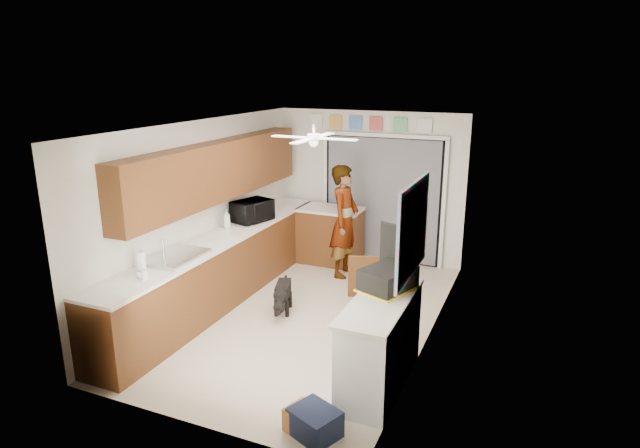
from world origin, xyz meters
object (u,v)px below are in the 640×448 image
(man, at_px, (345,221))
(dog, at_px, (283,296))
(paper_towel_roll, at_px, (141,262))
(cup, at_px, (142,274))
(suitcase, at_px, (388,278))
(microwave, at_px, (252,211))
(cardboard_box, at_px, (306,422))
(navy_crate, at_px, (315,423))
(soap_bottle, at_px, (227,219))

(man, xyz_separation_m, dog, (-0.27, -1.60, -0.65))
(dog, bearing_deg, man, 61.90)
(paper_towel_roll, relative_size, man, 0.14)
(paper_towel_roll, relative_size, dog, 0.42)
(cup, xyz_separation_m, suitcase, (2.56, 0.77, 0.07))
(microwave, relative_size, paper_towel_roll, 2.37)
(suitcase, bearing_deg, dog, 174.25)
(paper_towel_roll, bearing_deg, cardboard_box, -16.09)
(microwave, relative_size, suitcase, 1.06)
(paper_towel_roll, bearing_deg, dog, 55.19)
(man, bearing_deg, cup, 160.29)
(microwave, distance_m, dog, 1.54)
(navy_crate, xyz_separation_m, man, (-1.14, 3.75, 0.75))
(cup, bearing_deg, man, 70.08)
(soap_bottle, relative_size, suitcase, 0.50)
(paper_towel_roll, height_order, man, man)
(paper_towel_roll, xyz_separation_m, cardboard_box, (2.35, -0.68, -0.95))
(navy_crate, xyz_separation_m, dog, (-1.41, 2.15, 0.10))
(soap_bottle, height_order, man, man)
(dog, bearing_deg, cardboard_box, -76.82)
(cup, relative_size, navy_crate, 0.28)
(soap_bottle, distance_m, cup, 2.04)
(microwave, height_order, cardboard_box, microwave)
(cardboard_box, height_order, dog, dog)
(man, bearing_deg, soap_bottle, 131.25)
(microwave, distance_m, paper_towel_roll, 2.33)
(cardboard_box, xyz_separation_m, navy_crate, (0.08, 0.00, 0.01))
(cup, height_order, man, man)
(paper_towel_roll, distance_m, man, 3.34)
(soap_bottle, bearing_deg, navy_crate, -45.65)
(microwave, height_order, dog, microwave)
(soap_bottle, relative_size, cup, 2.36)
(cardboard_box, bearing_deg, dog, 121.63)
(cup, distance_m, dog, 2.00)
(cup, height_order, suitcase, suitcase)
(microwave, height_order, cup, microwave)
(paper_towel_roll, distance_m, cardboard_box, 2.63)
(man, bearing_deg, paper_towel_roll, 157.30)
(cardboard_box, xyz_separation_m, dog, (-1.33, 2.15, 0.12))
(suitcase, height_order, cardboard_box, suitcase)
(paper_towel_roll, bearing_deg, soap_bottle, 92.11)
(navy_crate, relative_size, dog, 0.70)
(navy_crate, bearing_deg, man, 106.85)
(soap_bottle, distance_m, cardboard_box, 3.65)
(man, relative_size, dog, 3.00)
(dog, bearing_deg, soap_bottle, 141.24)
(cup, bearing_deg, suitcase, 16.71)
(paper_towel_roll, height_order, dog, paper_towel_roll)
(navy_crate, distance_m, man, 3.99)
(soap_bottle, bearing_deg, cardboard_box, -46.59)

